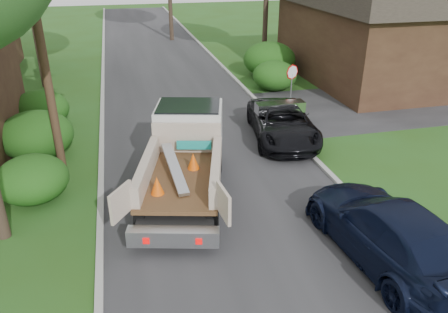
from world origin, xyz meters
TOP-DOWN VIEW (x-y plane):
  - ground at (0.00, 0.00)m, footprint 120.00×120.00m
  - road at (0.00, 10.00)m, footprint 8.00×90.00m
  - side_street at (12.00, 9.00)m, footprint 16.00×7.00m
  - curb_left at (-4.10, 10.00)m, footprint 0.20×90.00m
  - curb_right at (4.10, 10.00)m, footprint 0.20×90.00m
  - stop_sign at (5.20, 9.00)m, footprint 0.71×0.32m
  - utility_pole at (-5.48, 4.98)m, footprint 2.42×1.25m
  - house_right at (13.00, 14.00)m, footprint 9.72×12.96m
  - hedge_left_a at (-6.20, 3.00)m, footprint 2.34×2.34m
  - hedge_left_b at (-6.50, 6.50)m, footprint 2.86×2.86m
  - hedge_left_c at (-6.80, 10.00)m, footprint 2.60×2.60m
  - hedge_right_a at (5.80, 13.00)m, footprint 2.60×2.60m
  - hedge_right_b at (6.50, 16.00)m, footprint 3.38×3.38m
  - flatbed_truck at (-1.08, 2.94)m, footprint 4.32×7.06m
  - black_pickup at (3.60, 5.92)m, footprint 3.36×5.79m
  - navy_suv at (3.41, -2.50)m, footprint 2.80×6.01m

SIDE VIEW (x-z plane):
  - ground at x=0.00m, z-range 0.00..0.00m
  - road at x=0.00m, z-range -0.01..0.01m
  - side_street at x=12.00m, z-range 0.00..0.02m
  - curb_left at x=-4.10m, z-range 0.00..0.12m
  - curb_right at x=4.10m, z-range 0.00..0.12m
  - black_pickup at x=3.60m, z-range 0.00..1.52m
  - hedge_left_a at x=-6.20m, z-range 0.00..1.53m
  - navy_suv at x=3.41m, z-range 0.00..1.70m
  - hedge_left_c at x=-6.80m, z-range 0.00..1.70m
  - hedge_right_a at x=5.80m, z-range 0.00..1.70m
  - hedge_left_b at x=-6.50m, z-range 0.00..1.87m
  - hedge_right_b at x=6.50m, z-range 0.00..2.21m
  - flatbed_truck at x=-1.08m, z-range 0.11..2.61m
  - stop_sign at x=5.20m, z-range 0.54..3.02m
  - house_right at x=13.00m, z-range 0.06..6.26m
  - utility_pole at x=-5.48m, z-range 0.17..10.17m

